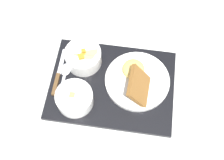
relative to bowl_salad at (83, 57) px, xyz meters
name	(u,v)px	position (x,y,z in m)	size (l,w,h in m)	color
ground_plane	(112,86)	(0.11, -0.07, -0.05)	(4.00, 4.00, 0.00)	silver
serving_tray	(112,85)	(0.11, -0.07, -0.04)	(0.43, 0.32, 0.02)	black
bowl_salad	(83,57)	(0.00, 0.00, 0.00)	(0.12, 0.12, 0.07)	white
bowl_soup	(74,98)	(0.01, -0.15, 0.00)	(0.12, 0.12, 0.05)	white
plate_main	(137,80)	(0.19, -0.04, -0.02)	(0.22, 0.22, 0.10)	white
knife	(57,79)	(-0.07, -0.08, -0.03)	(0.02, 0.18, 0.01)	silver
spoon	(65,74)	(-0.05, -0.06, -0.03)	(0.04, 0.14, 0.01)	silver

